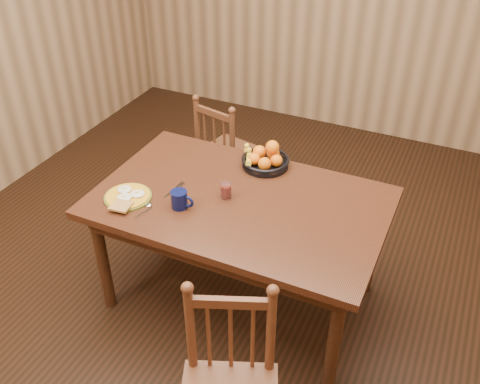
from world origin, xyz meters
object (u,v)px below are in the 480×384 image
at_px(dining_table, 240,212).
at_px(breakfast_plate, 128,197).
at_px(chair_far, 226,152).
at_px(coffee_mug, 180,199).
at_px(fruit_bowl, 265,159).

bearing_deg(dining_table, breakfast_plate, -155.82).
height_order(chair_far, breakfast_plate, chair_far).
bearing_deg(chair_far, dining_table, 132.88).
bearing_deg(coffee_mug, dining_table, 37.38).
relative_size(chair_far, coffee_mug, 6.56).
distance_m(breakfast_plate, fruit_bowl, 0.85).
xyz_separation_m(chair_far, fruit_bowl, (0.53, -0.53, 0.37)).
relative_size(dining_table, breakfast_plate, 5.46).
xyz_separation_m(dining_table, breakfast_plate, (-0.57, -0.25, 0.10)).
relative_size(dining_table, chair_far, 1.83).
relative_size(dining_table, fruit_bowl, 4.94).
bearing_deg(fruit_bowl, chair_far, 134.67).
height_order(dining_table, coffee_mug, coffee_mug).
bearing_deg(breakfast_plate, chair_far, 88.55).
height_order(dining_table, chair_far, chair_far).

